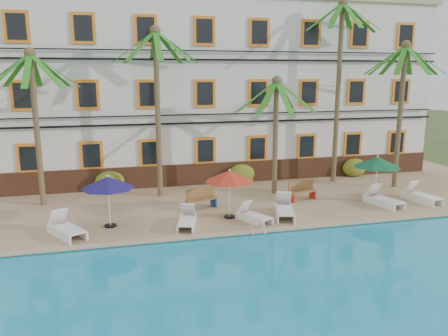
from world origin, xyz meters
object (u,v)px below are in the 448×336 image
object	(u,v)px
lounger_d	(284,209)
bench_left	(201,198)
palm_c	(276,117)
umbrella_blue	(108,183)
lounger_a	(66,228)
bench_right	(301,190)
palm_b	(157,90)
umbrella_red	(230,176)
lounger_b	(187,220)
lounger_f	(421,195)
umbrella_green	(377,162)
lounger_c	(253,215)
palm_e	(402,95)
palm_a	(35,106)
pool_ladder	(256,233)
palm_d	(339,70)
lounger_e	(383,199)

from	to	relation	value
lounger_d	bench_left	world-z (taller)	lounger_d
palm_c	umbrella_blue	bearing A→B (deg)	-158.83
lounger_a	bench_right	bearing A→B (deg)	12.26
palm_b	umbrella_red	size ratio (longest dim) A/B	3.88
lounger_b	lounger_f	distance (m)	11.54
lounger_a	umbrella_green	bearing A→B (deg)	5.50
lounger_c	umbrella_red	bearing A→B (deg)	139.45
palm_e	umbrella_red	xyz separation A→B (m)	(-10.06, -2.87, -3.14)
palm_a	umbrella_red	distance (m)	9.38
umbrella_red	bench_left	bearing A→B (deg)	119.88
lounger_a	lounger_f	size ratio (longest dim) A/B	1.03
pool_ladder	lounger_b	bearing A→B (deg)	150.64
umbrella_red	palm_d	bearing A→B (deg)	32.85
umbrella_blue	lounger_f	world-z (taller)	umbrella_blue
lounger_d	bench_right	distance (m)	2.78
palm_d	lounger_e	world-z (taller)	palm_d
palm_e	lounger_b	distance (m)	13.36
umbrella_blue	umbrella_green	xyz separation A→B (m)	(12.48, 0.70, 0.07)
lounger_a	lounger_e	world-z (taller)	lounger_a
umbrella_blue	lounger_a	world-z (taller)	umbrella_blue
umbrella_red	lounger_c	world-z (taller)	umbrella_red
palm_b	umbrella_blue	xyz separation A→B (m)	(-2.44, -4.07, -3.45)
umbrella_blue	bench_left	size ratio (longest dim) A/B	1.36
palm_d	umbrella_blue	distance (m)	13.96
palm_d	lounger_c	size ratio (longest dim) A/B	5.67
palm_a	palm_e	world-z (taller)	palm_e
palm_a	lounger_a	size ratio (longest dim) A/B	3.42
lounger_b	lounger_d	bearing A→B (deg)	3.25
lounger_d	palm_b	bearing A→B (deg)	136.74
lounger_b	lounger_f	bearing A→B (deg)	3.70
palm_c	lounger_f	distance (m)	7.93
lounger_f	lounger_e	bearing A→B (deg)	-176.89
lounger_d	palm_c	bearing A→B (deg)	76.12
lounger_a	lounger_f	xyz separation A→B (m)	(16.14, 0.66, -0.01)
palm_a	lounger_e	bearing A→B (deg)	-14.44
lounger_b	lounger_c	world-z (taller)	lounger_b
lounger_d	bench_left	xyz separation A→B (m)	(-3.28, 2.04, 0.15)
palm_a	palm_b	size ratio (longest dim) A/B	0.87
umbrella_blue	umbrella_red	size ratio (longest dim) A/B	1.00
palm_a	bench_right	bearing A→B (deg)	-10.31
palm_e	lounger_b	size ratio (longest dim) A/B	4.07
bench_left	lounger_c	bearing A→B (deg)	-52.91
palm_b	bench_right	size ratio (longest dim) A/B	5.27
palm_a	bench_left	xyz separation A→B (m)	(7.09, -2.32, -4.16)
umbrella_green	palm_c	bearing A→B (deg)	149.90
lounger_e	pool_ladder	world-z (taller)	lounger_e
palm_d	bench_left	xyz separation A→B (m)	(-8.36, -3.17, -5.76)
lounger_c	lounger_b	bearing A→B (deg)	178.71
umbrella_blue	umbrella_red	bearing A→B (deg)	-1.03
pool_ladder	lounger_e	bearing A→B (deg)	16.41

